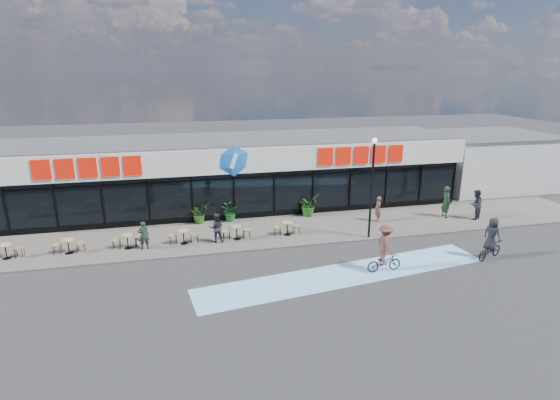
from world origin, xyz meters
name	(u,v)px	position (x,y,z in m)	size (l,w,h in m)	color
ground	(254,269)	(0.00, 0.00, 0.00)	(120.00, 120.00, 0.00)	#28282B
sidewalk	(241,234)	(0.00, 4.50, 0.05)	(44.00, 5.00, 0.10)	#5D5953
bike_lane	(346,274)	(4.00, -1.50, 0.01)	(14.00, 2.20, 0.01)	#79B6E5
building	(228,173)	(0.00, 9.93, 2.34)	(30.60, 6.57, 4.75)	black
neighbour_building	(486,160)	(20.50, 11.00, 2.06)	(9.20, 7.20, 4.11)	beige
lamp_post	(372,180)	(6.79, 2.30, 3.33)	(0.28, 0.28, 5.47)	black
bistro_set_0	(6,249)	(-11.60, 3.73, 0.56)	(1.54, 0.62, 0.90)	#9E8866
bistro_set_1	(69,244)	(-8.78, 3.73, 0.56)	(1.54, 0.62, 0.90)	#9E8866
bistro_set_2	(128,239)	(-5.96, 3.73, 0.56)	(1.54, 0.62, 0.90)	#9E8866
bistro_set_3	(183,235)	(-3.14, 3.73, 0.56)	(1.54, 0.62, 0.90)	#9E8866
bistro_set_4	(237,231)	(-0.31, 3.73, 0.56)	(1.54, 0.62, 0.90)	#9E8866
bistro_set_5	(287,227)	(2.51, 3.73, 0.56)	(1.54, 0.62, 0.90)	#9E8866
potted_plant_left	(199,213)	(-2.16, 6.75, 0.70)	(1.07, 0.93, 1.19)	#275217
potted_plant_mid	(229,212)	(-0.38, 6.62, 0.66)	(1.01, 0.87, 1.12)	#18561E
potted_plant_right	(308,205)	(4.57, 6.56, 0.78)	(1.22, 1.06, 1.36)	#205618
patron_left	(144,235)	(-5.11, 3.34, 0.85)	(0.55, 0.36, 1.50)	black
patron_right	(216,228)	(-1.41, 3.48, 0.90)	(0.78, 0.61, 1.61)	#23232B
pedestrian_a	(378,209)	(8.34, 4.56, 0.88)	(0.57, 0.38, 1.57)	brown
pedestrian_b	(446,202)	(12.81, 4.41, 1.08)	(0.72, 0.47, 1.97)	black
pedestrian_c	(476,205)	(14.33, 3.62, 1.03)	(0.91, 0.71, 1.86)	black
cyclist_a	(385,250)	(5.82, -1.56, 1.03)	(1.68, 1.22, 2.29)	black
cyclist_b	(491,243)	(11.49, -1.45, 0.80)	(1.90, 1.25, 2.12)	black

